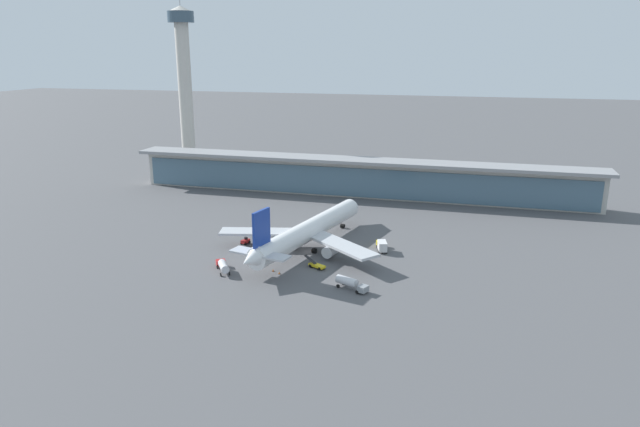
# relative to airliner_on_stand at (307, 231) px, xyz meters

# --- Properties ---
(ground_plane) EXTENTS (1200.00, 1200.00, 0.00)m
(ground_plane) POSITION_rel_airliner_on_stand_xyz_m (0.97, -1.99, -5.54)
(ground_plane) COLOR #515154
(airliner_on_stand) EXTENTS (49.61, 65.50, 17.60)m
(airliner_on_stand) POSITION_rel_airliner_on_stand_xyz_m (0.00, 0.00, 0.00)
(airliner_on_stand) COLOR white
(airliner_on_stand) RESTS_ON ground
(service_truck_near_nose_red) EXTENTS (6.66, 8.40, 2.95)m
(service_truck_near_nose_red) POSITION_rel_airliner_on_stand_xyz_m (-16.27, -22.62, -3.84)
(service_truck_near_nose_red) COLOR #B21E1E
(service_truck_near_nose_red) RESTS_ON ground
(service_truck_under_wing_red) EXTENTS (2.47, 3.24, 2.05)m
(service_truck_under_wing_red) POSITION_rel_airliner_on_stand_xyz_m (-19.23, -0.19, -4.67)
(service_truck_under_wing_red) COLOR #B21E1E
(service_truck_under_wing_red) RESTS_ON ground
(service_truck_mid_apron_yellow) EXTENTS (4.32, 7.65, 3.10)m
(service_truck_mid_apron_yellow) POSITION_rel_airliner_on_stand_xyz_m (21.10, 4.47, -3.85)
(service_truck_mid_apron_yellow) COLOR yellow
(service_truck_mid_apron_yellow) RESTS_ON ground
(service_truck_by_tail_yellow) EXTENTS (6.66, 4.34, 2.70)m
(service_truck_by_tail_yellow) POSITION_rel_airliner_on_stand_xyz_m (6.56, -13.60, -4.73)
(service_truck_by_tail_yellow) COLOR yellow
(service_truck_by_tail_yellow) RESTS_ON ground
(service_truck_on_taxiway_grey) EXTENTS (8.77, 5.57, 2.95)m
(service_truck_on_taxiway_grey) POSITION_rel_airliner_on_stand_xyz_m (18.36, -25.19, -3.84)
(service_truck_on_taxiway_grey) COLOR gray
(service_truck_on_taxiway_grey) RESTS_ON ground
(terminal_building) EXTENTS (183.60, 12.80, 15.20)m
(terminal_building) POSITION_rel_airliner_on_stand_xyz_m (0.97, 66.43, 2.32)
(terminal_building) COLOR beige
(terminal_building) RESTS_ON ground
(control_tower) EXTENTS (12.00, 12.00, 80.25)m
(control_tower) POSITION_rel_airliner_on_stand_xyz_m (-88.92, 98.39, 38.06)
(control_tower) COLOR beige
(control_tower) RESTS_ON ground
(safety_cone_alpha) EXTENTS (0.62, 0.62, 0.70)m
(safety_cone_alpha) POSITION_rel_airliner_on_stand_xyz_m (-3.74, -19.00, -5.23)
(safety_cone_alpha) COLOR orange
(safety_cone_alpha) RESTS_ON ground
(safety_cone_bravo) EXTENTS (0.62, 0.62, 0.70)m
(safety_cone_bravo) POSITION_rel_airliner_on_stand_xyz_m (14.17, -19.87, -5.23)
(safety_cone_bravo) COLOR orange
(safety_cone_bravo) RESTS_ON ground
(safety_cone_charlie) EXTENTS (0.62, 0.62, 0.70)m
(safety_cone_charlie) POSITION_rel_airliner_on_stand_xyz_m (20.72, -25.82, -5.23)
(safety_cone_charlie) COLOR orange
(safety_cone_charlie) RESTS_ON ground
(safety_cone_delta) EXTENTS (0.62, 0.62, 0.70)m
(safety_cone_delta) POSITION_rel_airliner_on_stand_xyz_m (-1.59, -20.23, -5.23)
(safety_cone_delta) COLOR orange
(safety_cone_delta) RESTS_ON ground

